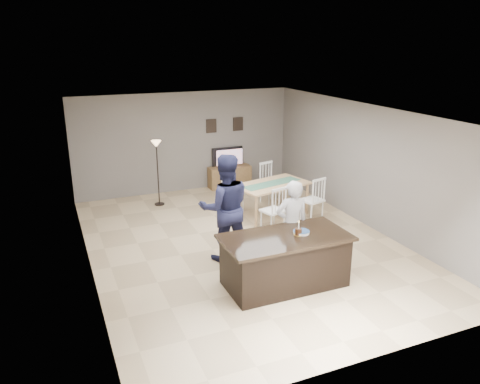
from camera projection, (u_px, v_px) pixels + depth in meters
name	position (u px, v px, depth m)	size (l,w,h in m)	color
floor	(243.00, 244.00, 9.64)	(8.00, 8.00, 0.00)	tan
room_shell	(243.00, 165.00, 9.12)	(8.00, 8.00, 8.00)	slate
kitchen_island	(285.00, 260.00, 7.92)	(2.15, 1.10, 0.90)	black
tv_console	(230.00, 177.00, 13.29)	(1.20, 0.40, 0.60)	brown
television	(229.00, 157.00, 13.18)	(0.91, 0.12, 0.53)	black
tv_screen_glow	(230.00, 157.00, 13.10)	(0.78, 0.78, 0.00)	orange
picture_frames	(225.00, 125.00, 13.00)	(1.10, 0.02, 0.38)	black
doorway	(103.00, 261.00, 6.13)	(0.00, 2.10, 2.65)	black
woman	(292.00, 225.00, 8.44)	(0.61, 0.40, 1.67)	#AFAFB4
man	(225.00, 208.00, 8.72)	(1.00, 0.78, 2.06)	#191B37
birthday_cake	(298.00, 232.00, 7.82)	(0.16, 0.16, 0.25)	gold
plate_stack	(301.00, 232.00, 7.89)	(0.28, 0.28, 0.04)	white
dining_table	(272.00, 189.00, 10.98)	(2.03, 2.26, 1.05)	tan
floor_lamp	(157.00, 155.00, 11.55)	(0.25, 0.25, 1.66)	black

